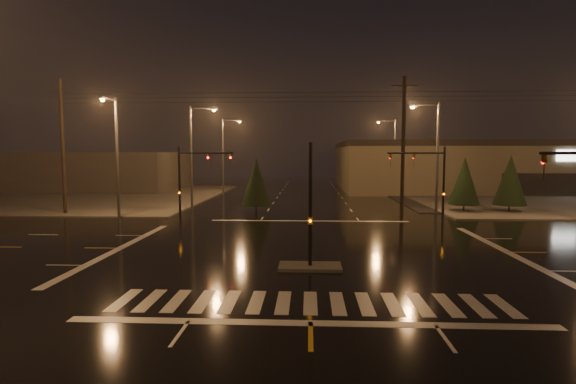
{
  "coord_description": "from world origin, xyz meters",
  "views": [
    {
      "loc": [
        -0.07,
        -25.13,
        5.5
      ],
      "look_at": [
        -1.42,
        3.62,
        3.0
      ],
      "focal_mm": 28.0,
      "sensor_mm": 36.0,
      "label": 1
    }
  ],
  "objects": [
    {
      "name": "ground",
      "position": [
        0.0,
        0.0,
        0.0
      ],
      "size": [
        140.0,
        140.0,
        0.0
      ],
      "primitive_type": "plane",
      "color": "black",
      "rests_on": "ground"
    },
    {
      "name": "sidewalk_ne",
      "position": [
        30.0,
        30.0,
        0.06
      ],
      "size": [
        36.0,
        36.0,
        0.12
      ],
      "primitive_type": "cube",
      "color": "#4B4843",
      "rests_on": "ground"
    },
    {
      "name": "sidewalk_nw",
      "position": [
        -30.0,
        30.0,
        0.06
      ],
      "size": [
        36.0,
        36.0,
        0.12
      ],
      "primitive_type": "cube",
      "color": "#4B4843",
      "rests_on": "ground"
    },
    {
      "name": "median_island",
      "position": [
        0.0,
        -4.0,
        0.07
      ],
      "size": [
        3.0,
        1.6,
        0.15
      ],
      "primitive_type": "cube",
      "color": "#4B4843",
      "rests_on": "ground"
    },
    {
      "name": "crosswalk",
      "position": [
        0.0,
        -9.0,
        0.01
      ],
      "size": [
        15.0,
        2.6,
        0.01
      ],
      "primitive_type": "cube",
      "color": "beige",
      "rests_on": "ground"
    },
    {
      "name": "stop_bar_near",
      "position": [
        0.0,
        -11.0,
        0.01
      ],
      "size": [
        16.0,
        0.5,
        0.01
      ],
      "primitive_type": "cube",
      "color": "beige",
      "rests_on": "ground"
    },
    {
      "name": "stop_bar_far",
      "position": [
        0.0,
        11.0,
        0.01
      ],
      "size": [
        16.0,
        0.5,
        0.01
      ],
      "primitive_type": "cube",
      "color": "beige",
      "rests_on": "ground"
    },
    {
      "name": "retail_building",
      "position": [
        35.0,
        45.99,
        3.84
      ],
      "size": [
        60.2,
        28.3,
        7.2
      ],
      "color": "#726951",
      "rests_on": "ground"
    },
    {
      "name": "commercial_block",
      "position": [
        -35.0,
        42.0,
        2.8
      ],
      "size": [
        30.0,
        18.0,
        5.6
      ],
      "primitive_type": "cube",
      "color": "#3B3634",
      "rests_on": "ground"
    },
    {
      "name": "signal_mast_median",
      "position": [
        0.0,
        -3.07,
        3.75
      ],
      "size": [
        0.25,
        4.59,
        6.0
      ],
      "color": "black",
      "rests_on": "ground"
    },
    {
      "name": "signal_mast_ne",
      "position": [
        9.5,
        10.14,
        3.79
      ],
      "size": [
        4.84,
        1.86,
        6.0
      ],
      "color": "black",
      "rests_on": "ground"
    },
    {
      "name": "signal_mast_nw",
      "position": [
        -9.5,
        10.14,
        3.79
      ],
      "size": [
        4.84,
        1.86,
        6.0
      ],
      "color": "black",
      "rests_on": "ground"
    },
    {
      "name": "streetlight_1",
      "position": [
        -11.18,
        18.0,
        5.8
      ],
      "size": [
        2.77,
        0.32,
        10.0
      ],
      "color": "#38383A",
      "rests_on": "ground"
    },
    {
      "name": "streetlight_2",
      "position": [
        -11.18,
        34.0,
        5.8
      ],
      "size": [
        2.77,
        0.32,
        10.0
      ],
      "color": "#38383A",
      "rests_on": "ground"
    },
    {
      "name": "streetlight_3",
      "position": [
        11.18,
        16.0,
        5.8
      ],
      "size": [
        2.77,
        0.32,
        10.0
      ],
      "color": "#38383A",
      "rests_on": "ground"
    },
    {
      "name": "streetlight_4",
      "position": [
        11.18,
        36.0,
        5.8
      ],
      "size": [
        2.77,
        0.32,
        10.0
      ],
      "color": "#38383A",
      "rests_on": "ground"
    },
    {
      "name": "streetlight_5",
      "position": [
        -16.0,
        11.18,
        5.8
      ],
      "size": [
        0.32,
        2.77,
        10.0
      ],
      "color": "#38383A",
      "rests_on": "ground"
    },
    {
      "name": "utility_pole_0",
      "position": [
        -22.0,
        14.0,
        6.13
      ],
      "size": [
        2.2,
        0.32,
        12.0
      ],
      "color": "black",
      "rests_on": "ground"
    },
    {
      "name": "utility_pole_1",
      "position": [
        8.0,
        14.0,
        6.13
      ],
      "size": [
        2.2,
        0.32,
        12.0
      ],
      "color": "black",
      "rests_on": "ground"
    },
    {
      "name": "conifer_0",
      "position": [
        14.41,
        17.3,
        2.92
      ],
      "size": [
        2.85,
        2.85,
        5.15
      ],
      "color": "black",
      "rests_on": "ground"
    },
    {
      "name": "conifer_1",
      "position": [
        18.53,
        17.17,
        3.01
      ],
      "size": [
        2.96,
        2.96,
        5.33
      ],
      "color": "black",
      "rests_on": "ground"
    },
    {
      "name": "conifer_3",
      "position": [
        -4.91,
        15.81,
        2.88
      ],
      "size": [
        2.8,
        2.8,
        5.07
      ],
      "color": "black",
      "rests_on": "ground"
    },
    {
      "name": "car_parked",
      "position": [
        16.41,
        23.16,
        0.76
      ],
      "size": [
        1.87,
        4.51,
        1.53
      ],
      "primitive_type": "imported",
      "rotation": [
        0.0,
        0.0,
        0.02
      ],
      "color": "black",
      "rests_on": "ground"
    }
  ]
}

